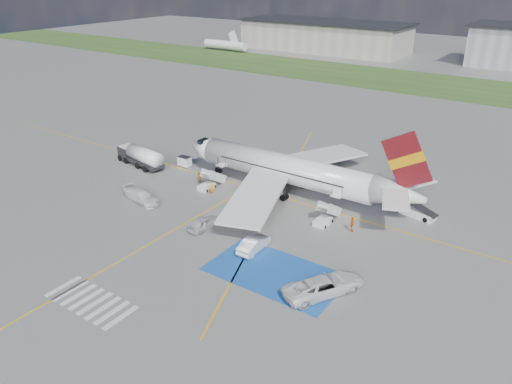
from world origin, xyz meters
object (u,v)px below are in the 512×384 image
van_white_a (324,283)px  van_white_b (141,194)px  gpu_cart (185,162)px  airliner (295,171)px  car_silver_b (254,244)px  fuel_tanker (141,158)px  car_silver_a (204,223)px  belt_loader (415,212)px

van_white_a → van_white_b: 30.30m
gpu_cart → van_white_b: 13.29m
airliner → car_silver_b: size_ratio=7.58×
car_silver_b → fuel_tanker: bearing=-23.2°
car_silver_a → car_silver_b: size_ratio=0.93×
belt_loader → van_white_b: size_ratio=1.11×
gpu_cart → car_silver_b: (23.53, -14.55, 0.05)m
airliner → gpu_cart: bearing=-177.0°
car_silver_a → van_white_b: size_ratio=0.87×
belt_loader → van_white_a: van_white_a is taller
fuel_tanker → car_silver_b: fuel_tanker is taller
airliner → fuel_tanker: 25.82m
car_silver_b → van_white_a: size_ratio=0.77×
belt_loader → van_white_b: 35.93m
car_silver_a → car_silver_b: (7.86, -0.68, 0.03)m
belt_loader → car_silver_a: 26.72m
van_white_a → car_silver_b: bearing=14.8°
fuel_tanker → gpu_cart: bearing=41.2°
car_silver_b → van_white_a: (10.15, -2.67, 0.39)m
belt_loader → van_white_b: van_white_b is taller
van_white_a → van_white_b: (-29.97, 4.46, -0.17)m
airliner → fuel_tanker: size_ratio=3.80×
belt_loader → van_white_b: (-31.71, -16.89, 0.60)m
car_silver_a → van_white_a: van_white_a is taller
gpu_cart → van_white_b: size_ratio=0.39×
gpu_cart → car_silver_a: 20.93m
car_silver_a → airliner: bearing=-101.7°
fuel_tanker → belt_loader: size_ratio=1.68×
van_white_a → fuel_tanker: bearing=10.6°
gpu_cart → belt_loader: (35.42, 4.14, -0.33)m
fuel_tanker → car_silver_a: size_ratio=2.14×
fuel_tanker → van_white_b: size_ratio=1.86×
airliner → gpu_cart: size_ratio=18.14×
van_white_a → gpu_cart: bearing=2.4°
car_silver_a → van_white_b: bearing=-2.8°
airliner → van_white_a: 23.23m
car_silver_a → van_white_b: (-11.97, 1.12, 0.25)m
airliner → belt_loader: size_ratio=6.40×
airliner → belt_loader: 16.53m
car_silver_b → van_white_a: van_white_a is taller
airliner → gpu_cart: 19.66m
car_silver_a → gpu_cart: bearing=-39.0°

